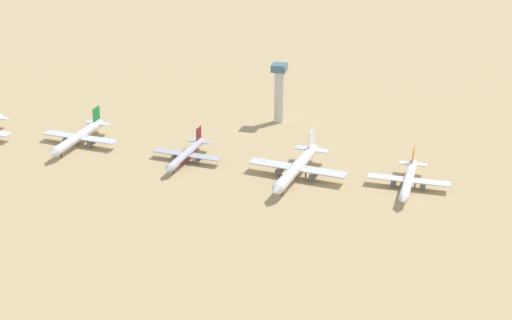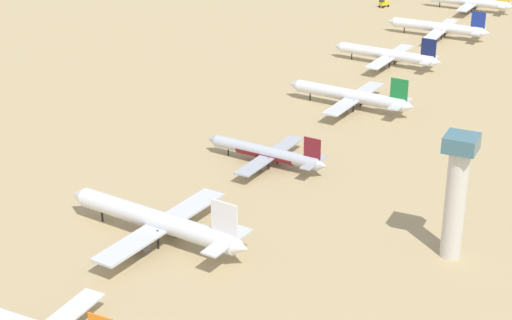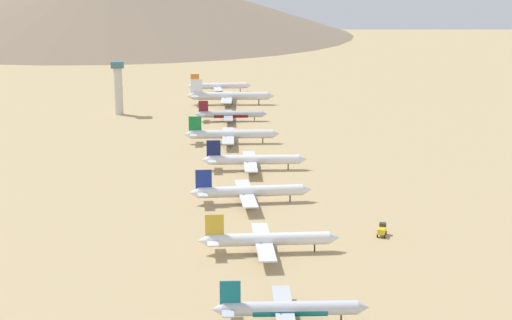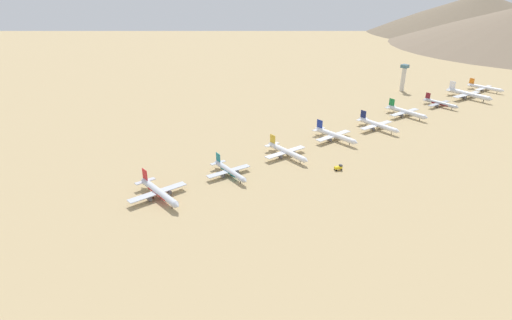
% 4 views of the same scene
% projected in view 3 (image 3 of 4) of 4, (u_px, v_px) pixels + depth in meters
% --- Properties ---
extents(ground_plane, '(2468.73, 2468.73, 0.00)m').
position_uv_depth(ground_plane, '(245.00, 169.00, 359.29)').
color(ground_plane, tan).
extents(parked_jet_1, '(39.26, 31.99, 11.32)m').
position_uv_depth(parked_jet_1, '(289.00, 309.00, 209.62)').
color(parked_jet_1, silver).
rests_on(parked_jet_1, ground).
extents(parked_jet_2, '(43.68, 35.50, 12.59)m').
position_uv_depth(parked_jet_2, '(267.00, 240.00, 258.56)').
color(parked_jet_2, white).
rests_on(parked_jet_2, ground).
extents(parked_jet_3, '(45.14, 36.61, 13.03)m').
position_uv_depth(parked_jet_3, '(249.00, 192.00, 309.72)').
color(parked_jet_3, white).
rests_on(parked_jet_3, ground).
extents(parked_jet_4, '(44.77, 36.46, 12.91)m').
position_uv_depth(parked_jet_4, '(253.00, 160.00, 356.79)').
color(parked_jet_4, white).
rests_on(parked_jet_4, ground).
extents(parked_jet_5, '(46.15, 37.59, 13.30)m').
position_uv_depth(parked_jet_5, '(230.00, 134.00, 405.90)').
color(parked_jet_5, silver).
rests_on(parked_jet_5, ground).
extents(parked_jet_6, '(39.36, 32.05, 11.35)m').
position_uv_depth(parked_jet_6, '(230.00, 114.00, 459.39)').
color(parked_jet_6, '#B2B7C1').
rests_on(parked_jet_6, ground).
extents(parked_jet_7, '(53.18, 43.39, 15.34)m').
position_uv_depth(parked_jet_7, '(229.00, 96.00, 509.04)').
color(parked_jet_7, silver).
rests_on(parked_jet_7, ground).
extents(parked_jet_8, '(42.17, 34.18, 12.18)m').
position_uv_depth(parked_jet_8, '(219.00, 86.00, 554.26)').
color(parked_jet_8, white).
rests_on(parked_jet_8, ground).
extents(service_truck, '(4.45, 5.69, 3.90)m').
position_uv_depth(service_truck, '(382.00, 229.00, 274.77)').
color(service_truck, yellow).
rests_on(service_truck, ground).
extents(control_tower, '(7.20, 7.20, 30.03)m').
position_uv_depth(control_tower, '(118.00, 85.00, 475.67)').
color(control_tower, beige).
rests_on(control_tower, ground).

